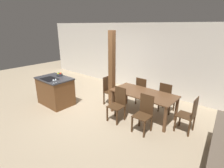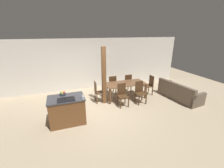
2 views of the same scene
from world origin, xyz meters
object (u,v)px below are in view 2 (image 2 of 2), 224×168
(wine_glass_near, at_px, (83,96))
(dining_chair_foot_end, at_px, (149,85))
(fruit_bowl, at_px, (63,93))
(dining_chair_near_right, at_px, (140,92))
(dining_chair_head_end, at_px, (98,92))
(couch, at_px, (179,93))
(dining_chair_near_left, at_px, (122,94))
(timber_post, at_px, (104,76))
(dining_table, at_px, (125,85))
(kitchen_island, at_px, (67,110))
(dining_chair_far_left, at_px, (112,85))
(dining_chair_far_right, at_px, (127,83))
(wine_glass_middle, at_px, (83,95))

(wine_glass_near, height_order, dining_chair_foot_end, wine_glass_near)
(fruit_bowl, xyz_separation_m, dining_chair_near_right, (3.23, 0.26, -0.49))
(dining_chair_head_end, bearing_deg, couch, -104.14)
(dining_chair_near_left, bearing_deg, timber_post, 142.17)
(dining_table, xyz_separation_m, dining_chair_head_end, (-1.32, 0.00, -0.15))
(kitchen_island, xyz_separation_m, dining_chair_foot_end, (4.04, 1.20, 0.03))
(dining_table, relative_size, couch, 0.90)
(dining_chair_foot_end, bearing_deg, dining_chair_head_end, -90.00)
(dining_chair_near_right, bearing_deg, timber_post, 161.30)
(fruit_bowl, xyz_separation_m, dining_chair_far_left, (2.38, 1.59, -0.49))
(dining_chair_far_right, bearing_deg, dining_chair_far_left, 0.00)
(dining_chair_near_left, relative_size, timber_post, 0.39)
(wine_glass_near, distance_m, dining_chair_head_end, 1.86)
(wine_glass_near, relative_size, couch, 0.07)
(dining_chair_foot_end, relative_size, couch, 0.46)
(kitchen_island, xyz_separation_m, dining_chair_near_left, (2.30, 0.54, 0.03))
(dining_chair_near_right, xyz_separation_m, timber_post, (-1.50, 0.51, 0.73))
(dining_chair_near_right, xyz_separation_m, dining_chair_far_left, (-0.85, 1.32, 0.00))
(wine_glass_middle, bearing_deg, timber_post, 49.51)
(kitchen_island, relative_size, timber_post, 0.48)
(dining_chair_far_left, relative_size, dining_chair_far_right, 1.00)
(dining_chair_far_right, bearing_deg, fruit_bowl, 26.19)
(wine_glass_near, distance_m, couch, 4.67)
(dining_chair_head_end, relative_size, dining_chair_foot_end, 1.00)
(kitchen_island, xyz_separation_m, dining_chair_head_end, (1.40, 1.20, 0.03))
(dining_chair_far_right, bearing_deg, timber_post, 28.54)
(kitchen_island, relative_size, dining_chair_foot_end, 1.24)
(wine_glass_middle, xyz_separation_m, couch, (4.57, 0.53, -0.77))
(wine_glass_middle, distance_m, dining_chair_far_left, 2.82)
(kitchen_island, bearing_deg, dining_chair_far_right, 30.63)
(wine_glass_near, bearing_deg, dining_chair_near_right, 18.52)
(dining_chair_near_left, distance_m, dining_chair_head_end, 1.11)
(dining_chair_head_end, relative_size, timber_post, 0.39)
(dining_chair_near_left, xyz_separation_m, couch, (2.80, -0.27, -0.22))
(dining_chair_foot_end, bearing_deg, dining_table, -90.00)
(fruit_bowl, distance_m, dining_chair_foot_end, 4.26)
(dining_table, relative_size, dining_chair_head_end, 1.95)
(wine_glass_near, distance_m, dining_chair_foot_end, 3.88)
(dining_chair_far_left, height_order, couch, dining_chair_far_left)
(dining_chair_far_right, bearing_deg, dining_chair_near_right, 90.00)
(couch, bearing_deg, dining_chair_head_end, 69.18)
(dining_table, bearing_deg, wine_glass_near, -144.95)
(wine_glass_near, height_order, wine_glass_middle, same)
(wine_glass_middle, relative_size, couch, 0.07)
(wine_glass_near, xyz_separation_m, dining_chair_near_right, (2.62, 0.88, -0.55))
(kitchen_island, distance_m, fruit_bowl, 0.59)
(kitchen_island, height_order, dining_chair_far_right, dining_chair_far_right)
(fruit_bowl, distance_m, dining_chair_near_right, 3.28)
(dining_table, xyz_separation_m, dining_chair_foot_end, (1.32, 0.00, -0.15))
(dining_table, bearing_deg, timber_post, -171.86)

